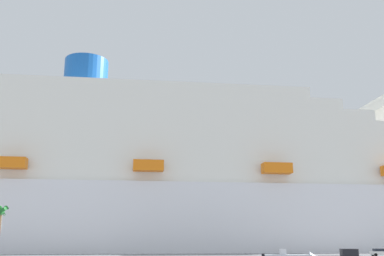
{
  "coord_description": "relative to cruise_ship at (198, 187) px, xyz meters",
  "views": [
    {
      "loc": [
        -3.56,
        -80.72,
        3.24
      ],
      "look_at": [
        -2.71,
        21.58,
        29.32
      ],
      "focal_mm": 41.42,
      "sensor_mm": 36.0,
      "label": 1
    }
  ],
  "objects": [
    {
      "name": "cruise_ship",
      "position": [
        0.0,
        0.0,
        0.0
      ],
      "size": [
        297.94,
        70.11,
        66.57
      ],
      "color": "white",
      "rests_on": "ground_plane"
    },
    {
      "name": "parked_car_white_van",
      "position": [
        38.23,
        -38.83,
        -18.34
      ],
      "size": [
        4.45,
        2.26,
        1.58
      ],
      "color": "white",
      "rests_on": "ground_plane"
    },
    {
      "name": "ground_plane",
      "position": [
        0.64,
        -25.93,
        -19.17
      ],
      "size": [
        600.0,
        600.0,
        0.0
      ],
      "primitive_type": "plane",
      "color": "gray"
    },
    {
      "name": "palm_tree",
      "position": [
        -37.47,
        -53.57,
        -11.43
      ],
      "size": [
        3.1,
        2.7,
        9.65
      ],
      "color": "brown",
      "rests_on": "ground_plane"
    }
  ]
}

